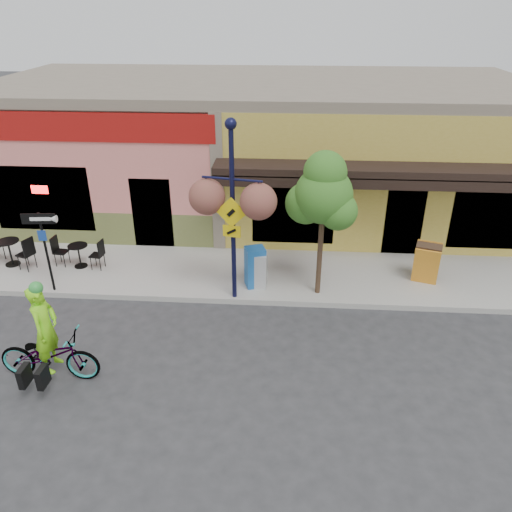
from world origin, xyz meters
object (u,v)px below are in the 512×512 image
at_px(newspaper_box_grey, 258,270).
at_px(street_tree, 322,225).
at_px(building, 261,145).
at_px(bicycle, 49,355).
at_px(lamp_post, 233,214).
at_px(newspaper_box_blue, 255,267).
at_px(cyclist_rider, 48,339).
at_px(one_way_sign, 47,253).

relative_size(newspaper_box_grey, street_tree, 0.25).
bearing_deg(newspaper_box_grey, building, 95.99).
xyz_separation_m(bicycle, lamp_post, (3.40, 3.11, 1.86)).
distance_m(building, newspaper_box_grey, 6.50).
distance_m(building, lamp_post, 6.86).
xyz_separation_m(newspaper_box_blue, street_tree, (1.63, -0.25, 1.34)).
distance_m(cyclist_rider, one_way_sign, 3.41).
bearing_deg(cyclist_rider, bicycle, 91.08).
bearing_deg(newspaper_box_grey, newspaper_box_blue, 159.70).
xyz_separation_m(one_way_sign, street_tree, (6.85, 0.35, 0.80)).
xyz_separation_m(building, cyclist_rider, (-3.60, -9.96, -1.31)).
bearing_deg(cyclist_rider, building, -18.82).
distance_m(cyclist_rider, newspaper_box_blue, 5.34).
height_order(one_way_sign, newspaper_box_blue, one_way_sign).
distance_m(bicycle, newspaper_box_grey, 5.41).
relative_size(cyclist_rider, one_way_sign, 0.87).
relative_size(building, lamp_post, 4.04).
height_order(cyclist_rider, newspaper_box_grey, cyclist_rider).
distance_m(bicycle, newspaper_box_blue, 5.37).
relative_size(bicycle, lamp_post, 0.46).
bearing_deg(building, lamp_post, -92.09).
bearing_deg(building, newspaper_box_blue, -87.86).
distance_m(lamp_post, newspaper_box_grey, 1.95).
bearing_deg(building, bicycle, -110.16).
height_order(building, street_tree, building).
height_order(cyclist_rider, street_tree, street_tree).
relative_size(newspaper_box_blue, newspaper_box_grey, 1.15).
bearing_deg(building, newspaper_box_grey, -87.11).
distance_m(building, one_way_sign, 8.53).
relative_size(bicycle, newspaper_box_blue, 1.89).
height_order(newspaper_box_blue, newspaper_box_grey, newspaper_box_blue).
bearing_deg(newspaper_box_blue, cyclist_rider, -154.22).
bearing_deg(bicycle, newspaper_box_blue, -45.30).
xyz_separation_m(building, bicycle, (-3.65, -9.96, -1.71)).
bearing_deg(newspaper_box_grey, one_way_sign, -170.85).
bearing_deg(newspaper_box_blue, street_tree, -26.97).
bearing_deg(newspaper_box_blue, lamp_post, -147.16).
distance_m(bicycle, one_way_sign, 3.45).
bearing_deg(street_tree, building, 106.01).
height_order(building, newspaper_box_blue, building).
height_order(bicycle, lamp_post, lamp_post).
xyz_separation_m(lamp_post, newspaper_box_grey, (0.57, 0.56, -1.78)).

